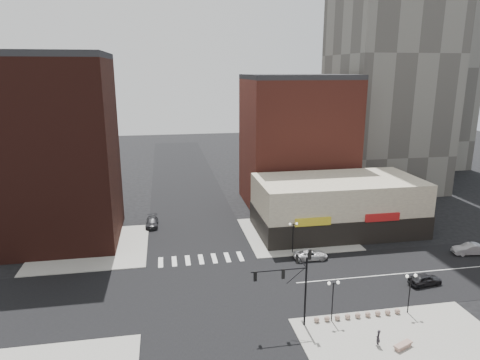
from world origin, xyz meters
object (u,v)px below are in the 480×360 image
object	(u,v)px
traffic_signal	(295,277)
silver_sedan	(470,249)
stone_bench	(403,346)
street_lamp_ne	(293,230)
white_suv	(311,255)
pedestrian	(378,338)
dark_sedan_east	(425,279)
street_lamp_se_a	(333,291)
street_lamp_se_b	(411,284)
dark_sedan_north	(152,222)

from	to	relation	value
traffic_signal	silver_sedan	xyz separation A→B (m)	(27.60, 11.36, -4.24)
stone_bench	silver_sedan	bearing A→B (deg)	17.93
street_lamp_ne	white_suv	bearing A→B (deg)	-51.50
pedestrian	dark_sedan_east	bearing A→B (deg)	178.26
street_lamp_se_a	street_lamp_ne	distance (m)	16.03
street_lamp_se_b	stone_bench	bearing A→B (deg)	-124.47
street_lamp_se_a	dark_sedan_east	distance (m)	14.34
street_lamp_se_b	pedestrian	xyz separation A→B (m)	(-5.50, -4.36, -2.41)
street_lamp_se_a	pedestrian	world-z (taller)	street_lamp_se_a
street_lamp_se_a	street_lamp_ne	world-z (taller)	same
silver_sedan	stone_bench	world-z (taller)	silver_sedan
white_suv	dark_sedan_east	size ratio (longest dim) A/B	1.14
traffic_signal	white_suv	distance (m)	15.74
street_lamp_ne	dark_sedan_north	size ratio (longest dim) A/B	0.91
street_lamp_se_b	pedestrian	size ratio (longest dim) A/B	2.73
street_lamp_ne	white_suv	xyz separation A→B (m)	(1.73, -2.17, -2.68)
traffic_signal	stone_bench	size ratio (longest dim) A/B	3.92
street_lamp_ne	stone_bench	size ratio (longest dim) A/B	2.10
traffic_signal	street_lamp_se_a	xyz separation A→B (m)	(3.76, -0.17, -1.67)
traffic_signal	street_lamp_ne	xyz separation A→B (m)	(4.76, 15.83, -1.67)
dark_sedan_north	pedestrian	xyz separation A→B (m)	(20.00, -33.92, 0.22)
traffic_signal	silver_sedan	world-z (taller)	traffic_signal
white_suv	dark_sedan_north	distance (m)	25.62
street_lamp_se_a	stone_bench	bearing A→B (deg)	-48.43
traffic_signal	pedestrian	size ratio (longest dim) A/B	5.10
silver_sedan	stone_bench	size ratio (longest dim) A/B	2.22
street_lamp_ne	white_suv	distance (m)	3.86
dark_sedan_east	pedestrian	xyz separation A→B (m)	(-10.66, -9.42, 0.23)
street_lamp_se_a	street_lamp_se_b	size ratio (longest dim) A/B	1.00
dark_sedan_east	street_lamp_se_b	bearing A→B (deg)	126.88
white_suv	traffic_signal	bearing A→B (deg)	154.56
street_lamp_se_a	silver_sedan	xyz separation A→B (m)	(23.84, 11.53, -2.57)
dark_sedan_east	dark_sedan_north	distance (m)	39.24
white_suv	dark_sedan_north	size ratio (longest dim) A/B	0.96
street_lamp_se_a	street_lamp_ne	xyz separation A→B (m)	(1.00, 16.00, 0.00)
pedestrian	stone_bench	bearing A→B (deg)	117.10
stone_bench	white_suv	bearing A→B (deg)	72.64
silver_sedan	stone_bench	distance (m)	25.49
silver_sedan	dark_sedan_north	size ratio (longest dim) A/B	0.96
street_lamp_se_a	stone_bench	distance (m)	7.40
pedestrian	white_suv	bearing A→B (deg)	-133.93
white_suv	silver_sedan	xyz separation A→B (m)	(21.11, -2.30, 0.12)
street_lamp_se_b	stone_bench	xyz separation A→B (m)	(-3.49, -5.08, -2.93)
silver_sedan	pedestrian	distance (m)	26.61
street_lamp_se_a	stone_bench	world-z (taller)	street_lamp_se_a
street_lamp_ne	silver_sedan	xyz separation A→B (m)	(22.84, -4.47, -2.57)
white_suv	pedestrian	size ratio (longest dim) A/B	2.87
silver_sedan	dark_sedan_east	bearing A→B (deg)	-50.92
street_lamp_se_a	stone_bench	size ratio (longest dim) A/B	2.10
street_lamp_se_a	street_lamp_se_b	distance (m)	8.00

